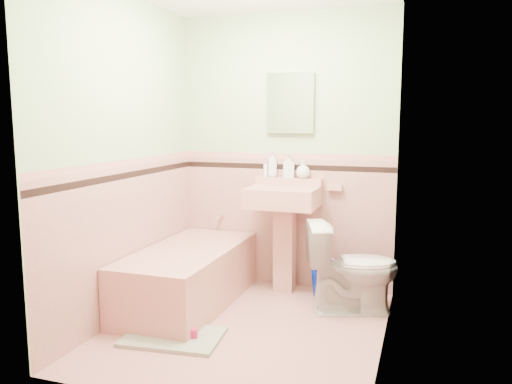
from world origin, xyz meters
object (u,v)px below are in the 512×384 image
(bucket, at_px, (324,283))
(sink, at_px, (283,240))
(soap_bottle_left, at_px, (273,164))
(shoe, at_px, (186,333))
(soap_bottle_mid, at_px, (289,166))
(toilet, at_px, (353,267))
(bathtub, at_px, (188,278))
(soap_bottle_right, at_px, (303,169))
(medicine_cabinet, at_px, (290,103))

(bucket, bearing_deg, sink, -175.30)
(soap_bottle_left, bearing_deg, shoe, -98.95)
(soap_bottle_left, distance_m, bucket, 1.16)
(soap_bottle_left, height_order, soap_bottle_mid, soap_bottle_left)
(sink, relative_size, toilet, 1.30)
(soap_bottle_mid, bearing_deg, bathtub, -133.73)
(sink, relative_size, shoe, 6.29)
(bathtub, bearing_deg, soap_bottle_left, 53.51)
(sink, distance_m, soap_bottle_mid, 0.68)
(soap_bottle_mid, relative_size, bucket, 0.90)
(bathtub, relative_size, bucket, 6.25)
(bathtub, height_order, soap_bottle_mid, soap_bottle_mid)
(toilet, bearing_deg, soap_bottle_mid, 36.46)
(bathtub, bearing_deg, bucket, 27.99)
(bathtub, height_order, shoe, bathtub)
(bathtub, height_order, toilet, toilet)
(toilet, bearing_deg, bucket, 24.18)
(bathtub, height_order, soap_bottle_left, soap_bottle_left)
(shoe, bearing_deg, soap_bottle_right, 47.96)
(soap_bottle_left, xyz_separation_m, soap_bottle_mid, (0.15, 0.00, -0.01))
(sink, bearing_deg, medicine_cabinet, 90.00)
(bucket, bearing_deg, soap_bottle_left, 164.29)
(soap_bottle_mid, bearing_deg, soap_bottle_left, 180.00)
(bathtub, xyz_separation_m, medicine_cabinet, (0.68, 0.74, 1.47))
(shoe, bearing_deg, soap_bottle_left, 59.14)
(bathtub, distance_m, soap_bottle_right, 1.39)
(sink, height_order, toilet, sink)
(shoe, bearing_deg, toilet, 20.27)
(medicine_cabinet, relative_size, soap_bottle_right, 3.36)
(sink, relative_size, bucket, 4.01)
(soap_bottle_mid, relative_size, soap_bottle_right, 1.34)
(bucket, xyz_separation_m, shoe, (-0.75, -1.23, -0.06))
(medicine_cabinet, distance_m, soap_bottle_left, 0.58)
(soap_bottle_right, height_order, shoe, soap_bottle_right)
(sink, relative_size, soap_bottle_right, 6.00)
(bathtub, bearing_deg, soap_bottle_mid, 46.27)
(bathtub, bearing_deg, medicine_cabinet, 47.42)
(soap_bottle_right, distance_m, bucket, 1.03)
(soap_bottle_right, bearing_deg, shoe, -110.13)
(medicine_cabinet, relative_size, soap_bottle_mid, 2.51)
(sink, bearing_deg, toilet, -21.92)
(soap_bottle_right, relative_size, shoe, 1.05)
(soap_bottle_mid, height_order, soap_bottle_right, soap_bottle_mid)
(medicine_cabinet, xyz_separation_m, bucket, (0.38, -0.18, -1.58))
(bathtub, height_order, bucket, bathtub)
(sink, height_order, medicine_cabinet, medicine_cabinet)
(soap_bottle_right, height_order, toilet, soap_bottle_right)
(bathtub, distance_m, soap_bottle_mid, 1.34)
(medicine_cabinet, bearing_deg, soap_bottle_right, -12.70)
(bathtub, distance_m, bucket, 1.20)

